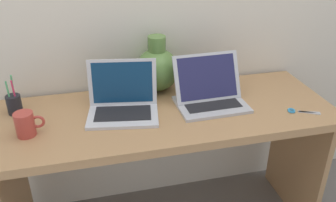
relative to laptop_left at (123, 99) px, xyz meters
The scene contains 7 objects.
desk 0.30m from the laptop_left, 11.08° to the right, with size 1.58×0.60×0.75m.
laptop_left is the anchor object (origin of this frame).
laptop_right 0.42m from the laptop_left, ahead, with size 0.33×0.25×0.23m.
green_vase 0.29m from the laptop_left, 43.90° to the left, with size 0.22×0.22×0.29m.
coffee_mug 0.43m from the laptop_left, 165.82° to the right, with size 0.12×0.08×0.10m.
pen_cup 0.50m from the laptop_left, 168.30° to the left, with size 0.07×0.07×0.19m.
scissors 0.82m from the laptop_left, 13.98° to the right, with size 0.14×0.09×0.01m.
Camera 1 is at (-0.35, -1.44, 1.58)m, focal length 38.53 mm.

